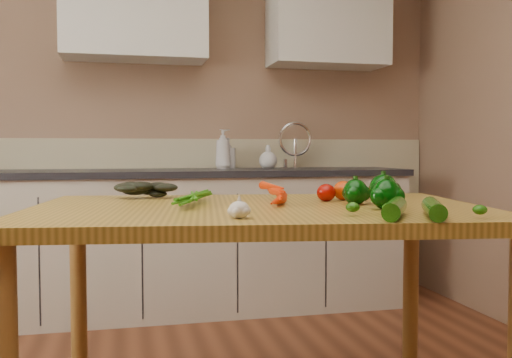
{
  "coord_description": "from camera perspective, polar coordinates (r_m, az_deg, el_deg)",
  "views": [
    {
      "loc": [
        -0.18,
        -1.42,
        1.03
      ],
      "look_at": [
        0.32,
        0.74,
        0.91
      ],
      "focal_mm": 40.0,
      "sensor_mm": 36.0,
      "label": 1
    }
  ],
  "objects": [
    {
      "name": "room",
      "position": [
        1.62,
        -6.71,
        10.7
      ],
      "size": [
        4.04,
        5.04,
        2.64
      ],
      "color": "brown",
      "rests_on": "ground"
    },
    {
      "name": "counter_run",
      "position": [
        3.68,
        -6.89,
        -5.96
      ],
      "size": [
        2.84,
        0.64,
        1.14
      ],
      "color": "#B8AD99",
      "rests_on": "ground"
    },
    {
      "name": "upper_cabinets",
      "position": [
        3.92,
        -2.7,
        16.59
      ],
      "size": [
        2.15,
        0.35,
        0.7
      ],
      "color": "silver",
      "rests_on": "room"
    },
    {
      "name": "table",
      "position": [
        1.99,
        0.24,
        -5.35
      ],
      "size": [
        1.68,
        1.21,
        0.83
      ],
      "rotation": [
        0.0,
        0.0,
        -0.14
      ],
      "color": "#AF8733",
      "rests_on": "ground"
    },
    {
      "name": "soap_bottle_a",
      "position": [
        3.75,
        -3.32,
        3.01
      ],
      "size": [
        0.13,
        0.12,
        0.26
      ],
      "primitive_type": "imported",
      "rotation": [
        0.0,
        0.0,
        1.86
      ],
      "color": "silver",
      "rests_on": "counter_run"
    },
    {
      "name": "soap_bottle_b",
      "position": [
        3.84,
        -2.8,
        2.6
      ],
      "size": [
        0.11,
        0.12,
        0.21
      ],
      "primitive_type": "imported",
      "rotation": [
        0.0,
        0.0,
        2.88
      ],
      "color": "silver",
      "rests_on": "counter_run"
    },
    {
      "name": "soap_bottle_c",
      "position": [
        3.79,
        1.21,
        2.23
      ],
      "size": [
        0.16,
        0.16,
        0.16
      ],
      "primitive_type": "imported",
      "rotation": [
        0.0,
        0.0,
        2.67
      ],
      "color": "silver",
      "rests_on": "counter_run"
    },
    {
      "name": "carrot_bunch",
      "position": [
        2.05,
        -0.61,
        -1.41
      ],
      "size": [
        0.32,
        0.26,
        0.08
      ],
      "primitive_type": null,
      "rotation": [
        0.0,
        0.0,
        -0.14
      ],
      "color": "#EC3205",
      "rests_on": "table"
    },
    {
      "name": "leafy_greens",
      "position": [
        2.31,
        -10.93,
        -0.55
      ],
      "size": [
        0.22,
        0.2,
        0.11
      ],
      "primitive_type": null,
      "color": "black",
      "rests_on": "table"
    },
    {
      "name": "garlic_bulb",
      "position": [
        1.61,
        -1.68,
        -3.1
      ],
      "size": [
        0.06,
        0.06,
        0.05
      ],
      "primitive_type": "ellipsoid",
      "color": "beige",
      "rests_on": "table"
    },
    {
      "name": "pepper_a",
      "position": [
        2.05,
        9.91,
        -1.29
      ],
      "size": [
        0.09,
        0.09,
        0.09
      ],
      "primitive_type": "sphere",
      "color": "black",
      "rests_on": "table"
    },
    {
      "name": "pepper_b",
      "position": [
        2.12,
        12.61,
        -0.98
      ],
      "size": [
        0.1,
        0.1,
        0.1
      ],
      "primitive_type": "sphere",
      "color": "black",
      "rests_on": "table"
    },
    {
      "name": "pepper_c",
      "position": [
        1.9,
        12.91,
        -1.53
      ],
      "size": [
        0.1,
        0.1,
        0.1
      ],
      "primitive_type": "sphere",
      "color": "black",
      "rests_on": "table"
    },
    {
      "name": "tomato_a",
      "position": [
        2.16,
        7.03,
        -1.37
      ],
      "size": [
        0.07,
        0.07,
        0.07
      ],
      "primitive_type": "ellipsoid",
      "color": "#910902",
      "rests_on": "table"
    },
    {
      "name": "tomato_b",
      "position": [
        2.22,
        8.76,
        -1.15
      ],
      "size": [
        0.08,
        0.08,
        0.07
      ],
      "primitive_type": "ellipsoid",
      "color": "#BF3204",
      "rests_on": "table"
    },
    {
      "name": "tomato_c",
      "position": [
        2.19,
        10.13,
        -1.36
      ],
      "size": [
        0.07,
        0.07,
        0.06
      ],
      "primitive_type": "ellipsoid",
      "color": "#BF3204",
      "rests_on": "table"
    },
    {
      "name": "zucchini_a",
      "position": [
        1.72,
        17.35,
        -2.85
      ],
      "size": [
        0.15,
        0.25,
        0.05
      ],
      "primitive_type": "cylinder",
      "rotation": [
        1.57,
        0.0,
        -0.44
      ],
      "color": "#164907",
      "rests_on": "table"
    },
    {
      "name": "zucchini_b",
      "position": [
        1.69,
        13.72,
        -2.88
      ],
      "size": [
        0.17,
        0.23,
        0.05
      ],
      "primitive_type": "cylinder",
      "rotation": [
        1.57,
        0.0,
        -0.56
      ],
      "color": "#164907",
      "rests_on": "table"
    }
  ]
}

